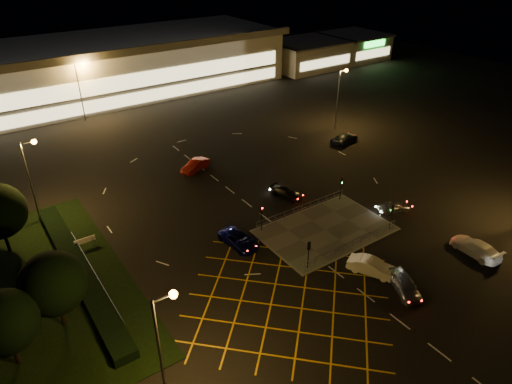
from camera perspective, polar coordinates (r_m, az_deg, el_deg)
ground at (r=52.22m, az=5.55°, el=-4.50°), size 180.00×180.00×0.00m
pedestrian_island at (r=52.11m, az=8.66°, el=-4.73°), size 14.00×9.00×0.12m
grass_verge at (r=48.38m, az=-26.86°, el=-11.31°), size 18.00×30.00×0.08m
hedge at (r=48.41m, az=-21.24°, el=-9.13°), size 2.00×26.00×1.00m
supermarket at (r=101.54m, az=-17.83°, el=14.78°), size 72.00×26.50×10.50m
retail_unit_a at (r=117.08m, az=6.33°, el=16.76°), size 18.80×14.80×6.35m
retail_unit_b at (r=127.84m, az=12.10°, el=17.42°), size 14.80×14.80×6.35m
streetlight_sw at (r=31.40m, az=-11.42°, el=-17.40°), size 1.78×0.56×10.03m
streetlight_nw at (r=55.62m, az=-26.25°, el=2.41°), size 1.78×0.56×10.03m
streetlight_ne at (r=77.94m, az=10.48°, el=12.36°), size 1.78×0.56×10.03m
streetlight_far_left at (r=85.78m, az=-21.02°, el=12.50°), size 1.78×0.56×10.03m
streetlight_far_right at (r=103.90m, az=1.03°, el=17.16°), size 1.78×0.56×10.03m
signal_sw at (r=45.04m, az=6.60°, el=-7.17°), size 0.28×0.30×3.15m
signal_se at (r=52.53m, az=16.64°, el=-2.45°), size 0.28×0.30×3.15m
signal_nw at (r=50.16m, az=0.70°, el=-2.69°), size 0.28×0.30×3.15m
signal_ne at (r=56.98m, az=10.62°, el=1.04°), size 0.28×0.30×3.15m
tree_a at (r=39.46m, az=-28.98°, el=-14.09°), size 5.04×5.04×6.86m
tree_e at (r=40.89m, az=-24.04°, el=-10.41°), size 5.40×5.40×7.35m
car_near_silver at (r=45.35m, az=18.11°, el=-10.98°), size 3.62×4.95×1.57m
car_queue_white at (r=46.61m, az=14.31°, el=-9.03°), size 3.69×5.00×1.57m
car_left_blue at (r=48.94m, az=-2.15°, el=-5.99°), size 2.94×5.30×1.40m
car_far_dkgrey at (r=57.71m, az=3.79°, el=-0.08°), size 2.99×4.56×1.23m
car_right_silver at (r=57.05m, az=16.87°, el=-1.76°), size 4.21×2.76×1.33m
car_circ_red at (r=64.57m, az=-7.61°, el=3.30°), size 4.91×3.25×1.53m
car_east_grey at (r=74.37m, az=10.99°, el=6.63°), size 5.53×3.40×1.43m
car_approach_white at (r=52.86m, az=25.77°, el=-6.27°), size 2.47×5.49×1.56m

